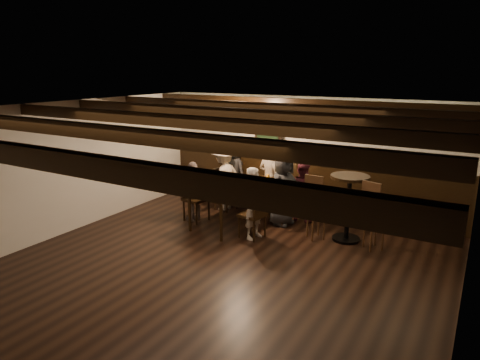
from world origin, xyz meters
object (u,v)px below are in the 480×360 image
Objects in this scene: person_bench_left at (232,172)px; person_bench_right at (302,191)px; chair_left_far at (196,206)px; bar_stool_left at (316,215)px; chair_right_near at (281,211)px; chair_left_near at (225,197)px; person_left_near at (224,178)px; dining_table at (238,189)px; bar_stool_right at (374,224)px; chair_right_far at (253,223)px; high_top_table at (349,198)px; person_bench_centre at (269,178)px; person_left_far at (194,191)px; person_right_near at (283,189)px; person_right_far at (255,203)px.

person_bench_right is at bearing -180.00° from person_bench_left.
person_bench_left is at bearing -172.40° from chair_left_far.
chair_right_near is at bearing 158.32° from bar_stool_left.
person_left_near is at bearing -90.00° from chair_left_near.
person_left_near reaches higher than dining_table.
person_left_near is 3.35m from bar_stool_right.
chair_right_far is at bearing 58.50° from person_left_near.
chair_left_far is 0.78× the size of person_bench_right.
high_top_table is 0.62m from bar_stool_right.
person_bench_centre is at bearing -9.46° from person_bench_right.
chair_right_far is 0.75× the size of person_left_far.
bar_stool_right reaches higher than chair_right_far.
person_bench_right is at bearing 129.15° from bar_stool_left.
dining_table is 2.35× the size of chair_left_near.
dining_table is 0.94m from chair_left_near.
person_right_near is 0.93m from bar_stool_left.
high_top_table is (1.35, -0.16, 0.51)m from chair_right_near.
person_bench_centre is at bearing 154.36° from chair_left_far.
person_bench_right is at bearing -18.43° from person_right_near.
person_right_near reaches higher than bar_stool_right.
chair_right_far is 0.76× the size of high_top_table.
person_right_far is 1.10× the size of high_top_table.
bar_stool_right is at bearing 164.07° from person_bench_right.
person_left_near is 1.17× the size of person_left_far.
person_bench_right is (0.87, -0.29, -0.09)m from person_bench_centre.
chair_right_near is 1.45m from high_top_table.
chair_left_near is 0.75× the size of bar_stool_right.
person_bench_left reaches higher than person_bench_right.
chair_left_far is 1.51m from person_right_far.
bar_stool_right reaches higher than chair_left_far.
person_right_far is (1.35, -1.12, -0.05)m from person_left_near.
chair_right_far is 0.38m from person_right_far.
person_bench_left is 1.18× the size of person_bench_right.
high_top_table is (1.32, -0.16, 0.07)m from person_right_near.
chair_right_near is (1.42, -0.22, -0.01)m from chair_left_near.
person_right_far is (1.43, -1.59, -0.06)m from person_bench_left.
person_left_near is (-1.70, -0.19, 0.10)m from person_bench_right.
person_right_far reaches higher than chair_left_far.
person_bench_right is 0.86× the size of person_left_near.
chair_right_far is at bearing 90.00° from person_right_far.
person_left_near reaches higher than bar_stool_right.
chair_left_far reaches higher than chair_right_far.
person_bench_centre reaches higher than chair_right_far.
person_right_near is (0.17, 0.88, 0.43)m from chair_right_far.
person_right_far is 1.63m from high_top_table.
person_bench_left is (-0.75, 1.03, 0.02)m from dining_table.
bar_stool_right is (2.62, 0.02, -0.24)m from dining_table.
high_top_table is at bearing 161.04° from person_bench_right.
person_right_far is (-0.11, -0.89, 0.39)m from chair_right_near.
chair_left_far is 0.67× the size of person_right_near.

